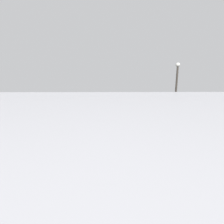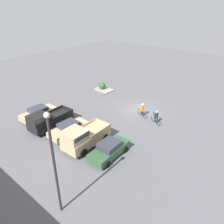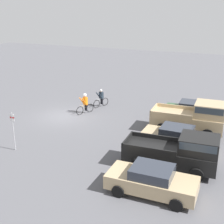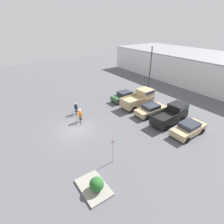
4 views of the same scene
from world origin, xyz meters
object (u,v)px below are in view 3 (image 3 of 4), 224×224
(fire_lane_sign, at_px, (13,128))
(pickup_truck_0, at_px, (194,117))
(sedan_1, at_px, (177,137))
(pickup_truck_1, at_px, (179,152))
(sedan_0, at_px, (192,111))
(cyclist_1, at_px, (101,98))
(cyclist_0, at_px, (85,103))
(sedan_2, at_px, (152,181))

(fire_lane_sign, bearing_deg, pickup_truck_0, 126.30)
(sedan_1, bearing_deg, fire_lane_sign, -64.62)
(sedan_1, bearing_deg, pickup_truck_1, 13.80)
(sedan_0, xyz_separation_m, pickup_truck_0, (2.78, 0.59, 0.48))
(sedan_0, relative_size, cyclist_1, 2.63)
(sedan_1, distance_m, cyclist_0, 9.24)
(sedan_0, height_order, cyclist_1, cyclist_1)
(fire_lane_sign, bearing_deg, sedan_1, 115.38)
(cyclist_0, bearing_deg, fire_lane_sign, -5.16)
(sedan_0, relative_size, sedan_2, 0.99)
(pickup_truck_0, relative_size, cyclist_1, 3.08)
(pickup_truck_0, xyz_separation_m, cyclist_0, (-0.81, -9.06, -0.30))
(pickup_truck_0, bearing_deg, sedan_1, -11.39)
(pickup_truck_0, height_order, cyclist_0, pickup_truck_0)
(pickup_truck_0, distance_m, cyclist_0, 9.10)
(sedan_0, xyz_separation_m, cyclist_0, (1.97, -8.47, 0.18))
(sedan_1, height_order, cyclist_0, cyclist_0)
(pickup_truck_1, distance_m, cyclist_0, 11.19)
(sedan_0, relative_size, pickup_truck_1, 0.83)
(pickup_truck_1, bearing_deg, sedan_2, -13.26)
(cyclist_1, bearing_deg, sedan_0, 88.54)
(cyclist_0, bearing_deg, sedan_2, 42.69)
(sedan_0, xyz_separation_m, sedan_2, (11.20, 0.04, -0.01))
(sedan_2, distance_m, cyclist_0, 12.56)
(pickup_truck_1, relative_size, cyclist_1, 3.15)
(pickup_truck_0, bearing_deg, cyclist_1, -109.13)
(sedan_2, relative_size, cyclist_0, 2.46)
(pickup_truck_0, bearing_deg, sedan_0, -168.07)
(sedan_0, distance_m, fire_lane_sign, 13.59)
(pickup_truck_0, xyz_separation_m, fire_lane_sign, (7.19, -9.78, 0.30))
(cyclist_1, distance_m, fire_lane_sign, 10.27)
(sedan_0, distance_m, pickup_truck_0, 2.88)
(sedan_1, xyz_separation_m, fire_lane_sign, (4.37, -9.22, 0.79))
(sedan_0, bearing_deg, cyclist_1, -91.46)
(pickup_truck_1, xyz_separation_m, cyclist_0, (-6.41, -9.18, -0.18))
(sedan_1, height_order, sedan_2, sedan_2)
(sedan_0, bearing_deg, sedan_1, 0.21)
(sedan_2, bearing_deg, pickup_truck_1, 166.74)
(sedan_1, relative_size, cyclist_1, 2.73)
(sedan_1, bearing_deg, cyclist_0, -113.13)
(sedan_1, bearing_deg, sedan_0, -179.79)
(sedan_2, bearing_deg, cyclist_0, -137.31)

